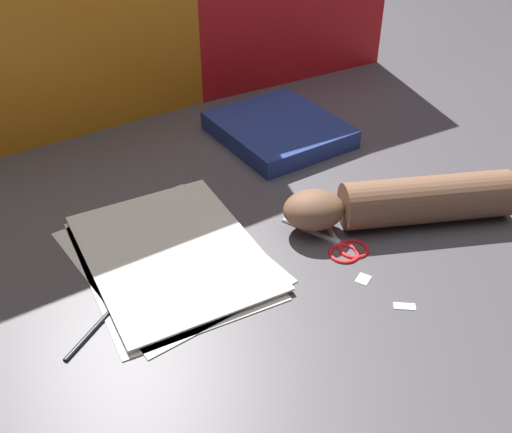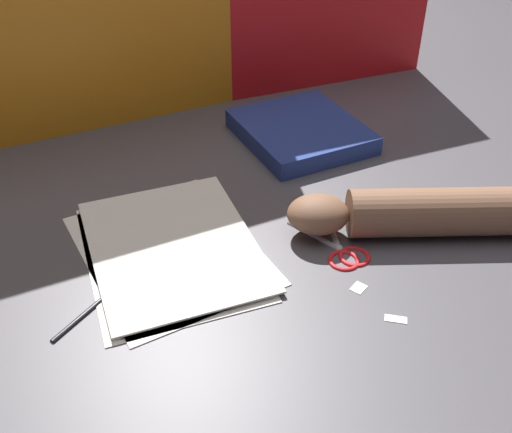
# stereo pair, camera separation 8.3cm
# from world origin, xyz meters

# --- Properties ---
(ground_plane) EXTENTS (6.00, 6.00, 0.00)m
(ground_plane) POSITION_xyz_m (0.00, 0.00, 0.00)
(ground_plane) COLOR #4C494F
(paper_stack) EXTENTS (0.26, 0.33, 0.01)m
(paper_stack) POSITION_xyz_m (-0.13, 0.02, 0.00)
(paper_stack) COLOR white
(paper_stack) RESTS_ON ground_plane
(book_closed) EXTENTS (0.21, 0.23, 0.03)m
(book_closed) POSITION_xyz_m (0.19, 0.23, 0.02)
(book_closed) COLOR navy
(book_closed) RESTS_ON ground_plane
(scissors) EXTENTS (0.08, 0.15, 0.01)m
(scissors) POSITION_xyz_m (0.09, -0.08, 0.00)
(scissors) COLOR silver
(scissors) RESTS_ON ground_plane
(hand_forearm) EXTENTS (0.35, 0.21, 0.07)m
(hand_forearm) POSITION_xyz_m (0.20, -0.09, 0.04)
(hand_forearm) COLOR brown
(hand_forearm) RESTS_ON ground_plane
(paper_scrap_near) EXTENTS (0.03, 0.02, 0.00)m
(paper_scrap_near) POSITION_xyz_m (0.07, -0.16, 0.00)
(paper_scrap_near) COLOR white
(paper_scrap_near) RESTS_ON ground_plane
(paper_scrap_mid) EXTENTS (0.03, 0.03, 0.00)m
(paper_scrap_mid) POSITION_xyz_m (0.08, -0.23, 0.00)
(paper_scrap_mid) COLOR white
(paper_scrap_mid) RESTS_ON ground_plane
(pen) EXTENTS (0.13, 0.09, 0.01)m
(pen) POSITION_xyz_m (-0.25, -0.04, 0.00)
(pen) COLOR black
(pen) RESTS_ON ground_plane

